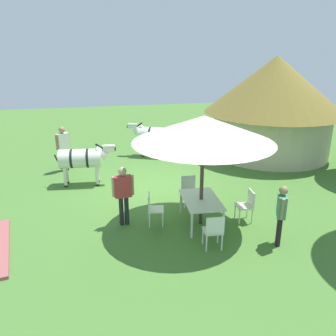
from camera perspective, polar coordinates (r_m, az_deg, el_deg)
ground_plane at (r=12.40m, az=-2.24°, el=-2.89°), size 36.00×36.00×0.00m
thatched_hut at (r=16.24m, az=16.74°, el=10.15°), size 6.02×6.02×4.31m
shade_umbrella at (r=8.97m, az=5.78°, el=6.28°), size 3.68×3.68×3.01m
patio_dining_table at (r=9.61m, az=5.39°, el=-5.43°), size 1.60×1.03×0.74m
patio_chair_east_end at (r=10.02m, az=12.73°, el=-5.67°), size 0.47×0.46×0.90m
patio_chair_near_lawn at (r=10.82m, az=3.42°, el=-3.31°), size 0.43×0.45×0.90m
patio_chair_near_hut at (r=9.60m, az=-2.47°, el=-6.33°), size 0.51×0.49×0.90m
patio_chair_west_end at (r=8.54m, az=7.44°, el=-9.91°), size 0.45×0.47×0.90m
guest_beside_umbrella at (r=9.46m, az=-7.30°, el=-3.68°), size 0.24×0.60×1.67m
guest_behind_table at (r=8.88m, az=17.91°, el=-6.54°), size 0.52×0.36×1.56m
standing_watcher at (r=14.15m, az=-16.64°, el=3.66°), size 0.47×0.51×1.77m
zebra_nearest_camera at (r=12.57m, az=-13.78°, el=1.47°), size 0.80×2.12×1.49m
zebra_by_umbrella at (r=15.50m, az=-2.01°, el=5.40°), size 1.23×2.18×1.51m
brick_patio_kerb at (r=9.65m, az=-25.47°, el=-11.43°), size 2.82×0.86×0.08m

